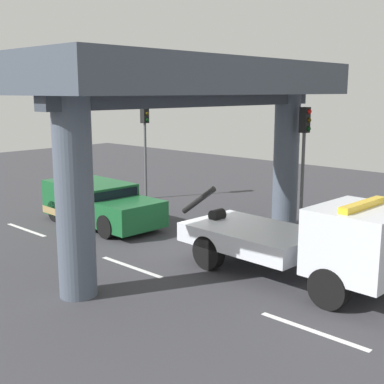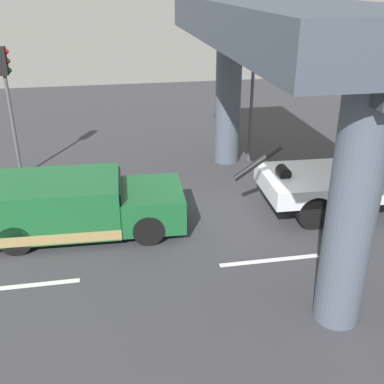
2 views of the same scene
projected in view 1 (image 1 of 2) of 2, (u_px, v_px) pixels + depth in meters
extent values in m
cube|color=#38383D|center=(187.00, 250.00, 16.78)|extent=(60.00, 40.00, 0.10)
cube|color=silver|center=(26.00, 230.00, 19.07)|extent=(2.60, 0.16, 0.01)
cube|color=silver|center=(131.00, 267.00, 15.05)|extent=(2.60, 0.16, 0.01)
cube|color=silver|center=(313.00, 331.00, 11.03)|extent=(2.60, 0.16, 0.01)
cube|color=silver|center=(252.00, 236.00, 14.90)|extent=(3.92, 2.54, 0.55)
cube|color=silver|center=(360.00, 241.00, 12.48)|extent=(2.13, 2.38, 1.65)
cube|color=maroon|center=(277.00, 231.00, 15.75)|extent=(3.65, 0.15, 0.20)
cylinder|color=black|center=(199.00, 200.00, 16.29)|extent=(1.42, 0.23, 1.07)
cylinder|color=black|center=(217.00, 215.00, 15.79)|extent=(0.38, 0.46, 0.36)
cube|color=yellow|center=(363.00, 205.00, 12.31)|extent=(0.31, 1.93, 0.16)
cylinder|color=black|center=(370.00, 267.00, 13.53)|extent=(1.01, 0.36, 1.00)
cylinder|color=black|center=(329.00, 288.00, 12.09)|extent=(1.01, 0.36, 1.00)
cylinder|color=black|center=(254.00, 238.00, 16.24)|extent=(1.01, 0.36, 1.00)
cylinder|color=black|center=(208.00, 252.00, 14.80)|extent=(1.01, 0.36, 1.00)
cube|color=#195B2D|center=(90.00, 199.00, 20.18)|extent=(3.53, 2.32, 1.35)
cube|color=#195B2D|center=(131.00, 215.00, 18.42)|extent=(1.80, 2.17, 0.95)
cube|color=black|center=(116.00, 198.00, 18.91)|extent=(0.13, 1.94, 0.59)
cube|color=#9E8451|center=(90.00, 211.00, 20.28)|extent=(3.55, 2.34, 0.28)
cylinder|color=black|center=(149.00, 217.00, 19.24)|extent=(0.85, 0.31, 0.84)
cylinder|color=black|center=(107.00, 227.00, 17.92)|extent=(0.85, 0.31, 0.84)
cylinder|color=black|center=(97.00, 203.00, 21.60)|extent=(0.85, 0.31, 0.84)
cylinder|color=black|center=(56.00, 211.00, 20.27)|extent=(0.85, 0.31, 0.84)
cylinder|color=#4C5666|center=(286.00, 161.00, 19.21)|extent=(0.94, 0.94, 4.96)
cylinder|color=#4C5666|center=(75.00, 199.00, 12.50)|extent=(0.94, 0.94, 4.96)
cube|color=#414956|center=(203.00, 77.00, 15.28)|extent=(3.60, 11.35, 1.04)
cube|color=#353C47|center=(203.00, 101.00, 15.41)|extent=(0.50, 10.95, 0.36)
cylinder|color=#515456|center=(145.00, 161.00, 24.32)|extent=(0.12, 0.12, 3.60)
cube|color=black|center=(145.00, 113.00, 23.89)|extent=(0.28, 0.32, 0.90)
sphere|color=red|center=(147.00, 107.00, 23.72)|extent=(0.18, 0.18, 0.18)
sphere|color=#3A2D06|center=(147.00, 113.00, 23.78)|extent=(0.18, 0.18, 0.18)
sphere|color=black|center=(147.00, 120.00, 23.84)|extent=(0.18, 0.18, 0.18)
cylinder|color=#515456|center=(302.00, 183.00, 18.63)|extent=(0.12, 0.12, 3.61)
cube|color=black|center=(305.00, 120.00, 18.19)|extent=(0.28, 0.32, 0.90)
sphere|color=red|center=(309.00, 112.00, 18.03)|extent=(0.18, 0.18, 0.18)
sphere|color=#3A2D06|center=(309.00, 120.00, 18.09)|extent=(0.18, 0.18, 0.18)
sphere|color=black|center=(308.00, 129.00, 18.14)|extent=(0.18, 0.18, 0.18)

